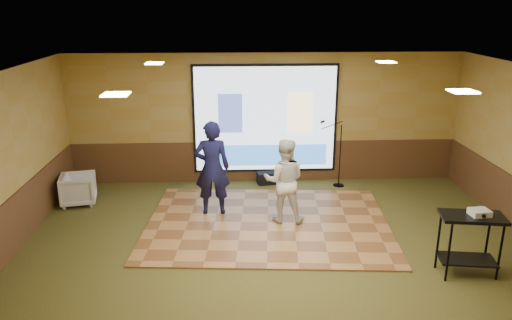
{
  "coord_description": "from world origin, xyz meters",
  "views": [
    {
      "loc": [
        -0.77,
        -7.72,
        4.06
      ],
      "look_at": [
        -0.33,
        0.98,
        1.3
      ],
      "focal_mm": 35.0,
      "sensor_mm": 36.0,
      "label": 1
    }
  ],
  "objects_px": {
    "player_right": "(284,181)",
    "duffel_bag": "(267,178)",
    "player_left": "(212,168)",
    "projector": "(480,212)",
    "dance_floor": "(268,223)",
    "banquet_chair": "(78,189)",
    "projector_screen": "(265,120)",
    "mic_stand": "(337,165)",
    "av_table": "(470,233)"
  },
  "relations": [
    {
      "from": "projector_screen",
      "to": "projector",
      "type": "xyz_separation_m",
      "value": [
        2.94,
        -4.41,
        -0.44
      ]
    },
    {
      "from": "projector",
      "to": "mic_stand",
      "type": "bearing_deg",
      "value": 102.8
    },
    {
      "from": "player_left",
      "to": "banquet_chair",
      "type": "distance_m",
      "value": 2.99
    },
    {
      "from": "mic_stand",
      "to": "banquet_chair",
      "type": "bearing_deg",
      "value": -171.19
    },
    {
      "from": "projector_screen",
      "to": "player_left",
      "type": "relative_size",
      "value": 1.76
    },
    {
      "from": "dance_floor",
      "to": "player_right",
      "type": "height_order",
      "value": "player_right"
    },
    {
      "from": "av_table",
      "to": "mic_stand",
      "type": "distance_m",
      "value": 4.18
    },
    {
      "from": "av_table",
      "to": "banquet_chair",
      "type": "height_order",
      "value": "av_table"
    },
    {
      "from": "av_table",
      "to": "banquet_chair",
      "type": "xyz_separation_m",
      "value": [
        -6.85,
        3.19,
        -0.38
      ]
    },
    {
      "from": "player_right",
      "to": "duffel_bag",
      "type": "bearing_deg",
      "value": -77.69
    },
    {
      "from": "player_left",
      "to": "av_table",
      "type": "distance_m",
      "value": 4.74
    },
    {
      "from": "player_left",
      "to": "banquet_chair",
      "type": "bearing_deg",
      "value": -14.0
    },
    {
      "from": "player_left",
      "to": "player_right",
      "type": "bearing_deg",
      "value": 161.63
    },
    {
      "from": "dance_floor",
      "to": "av_table",
      "type": "distance_m",
      "value": 3.63
    },
    {
      "from": "player_right",
      "to": "mic_stand",
      "type": "distance_m",
      "value": 2.42
    },
    {
      "from": "player_left",
      "to": "duffel_bag",
      "type": "xyz_separation_m",
      "value": [
        1.2,
        1.71,
        -0.84
      ]
    },
    {
      "from": "player_left",
      "to": "mic_stand",
      "type": "height_order",
      "value": "player_left"
    },
    {
      "from": "player_left",
      "to": "duffel_bag",
      "type": "bearing_deg",
      "value": -125.33
    },
    {
      "from": "player_left",
      "to": "duffel_bag",
      "type": "distance_m",
      "value": 2.25
    },
    {
      "from": "dance_floor",
      "to": "projector",
      "type": "xyz_separation_m",
      "value": [
        3.05,
        -1.99,
        1.02
      ]
    },
    {
      "from": "duffel_bag",
      "to": "mic_stand",
      "type": "bearing_deg",
      "value": -8.26
    },
    {
      "from": "player_left",
      "to": "player_right",
      "type": "height_order",
      "value": "player_left"
    },
    {
      "from": "dance_floor",
      "to": "projector",
      "type": "relative_size",
      "value": 16.18
    },
    {
      "from": "player_left",
      "to": "mic_stand",
      "type": "bearing_deg",
      "value": -152.48
    },
    {
      "from": "projector",
      "to": "duffel_bag",
      "type": "relative_size",
      "value": 0.65
    },
    {
      "from": "player_right",
      "to": "duffel_bag",
      "type": "relative_size",
      "value": 3.75
    },
    {
      "from": "dance_floor",
      "to": "player_right",
      "type": "xyz_separation_m",
      "value": [
        0.31,
        0.08,
        0.83
      ]
    },
    {
      "from": "dance_floor",
      "to": "banquet_chair",
      "type": "xyz_separation_m",
      "value": [
        -3.89,
        1.21,
        0.3
      ]
    },
    {
      "from": "player_right",
      "to": "av_table",
      "type": "bearing_deg",
      "value": 149.72
    },
    {
      "from": "projector",
      "to": "dance_floor",
      "type": "bearing_deg",
      "value": 141.43
    },
    {
      "from": "dance_floor",
      "to": "duffel_bag",
      "type": "height_order",
      "value": "duffel_bag"
    },
    {
      "from": "projector_screen",
      "to": "duffel_bag",
      "type": "relative_size",
      "value": 7.66
    },
    {
      "from": "av_table",
      "to": "banquet_chair",
      "type": "bearing_deg",
      "value": 155.0
    },
    {
      "from": "projector_screen",
      "to": "player_right",
      "type": "height_order",
      "value": "projector_screen"
    },
    {
      "from": "mic_stand",
      "to": "projector",
      "type": "bearing_deg",
      "value": -70.99
    },
    {
      "from": "projector_screen",
      "to": "dance_floor",
      "type": "xyz_separation_m",
      "value": [
        -0.11,
        -2.42,
        -1.46
      ]
    },
    {
      "from": "projector_screen",
      "to": "dance_floor",
      "type": "distance_m",
      "value": 2.83
    },
    {
      "from": "dance_floor",
      "to": "player_left",
      "type": "height_order",
      "value": "player_left"
    },
    {
      "from": "projector_screen",
      "to": "player_right",
      "type": "relative_size",
      "value": 2.04
    },
    {
      "from": "av_table",
      "to": "player_left",
      "type": "bearing_deg",
      "value": 148.0
    },
    {
      "from": "projector",
      "to": "banquet_chair",
      "type": "bearing_deg",
      "value": 149.81
    },
    {
      "from": "dance_floor",
      "to": "player_left",
      "type": "relative_size",
      "value": 2.43
    },
    {
      "from": "projector_screen",
      "to": "duffel_bag",
      "type": "bearing_deg",
      "value": -80.57
    },
    {
      "from": "banquet_chair",
      "to": "mic_stand",
      "type": "bearing_deg",
      "value": -92.71
    },
    {
      "from": "duffel_bag",
      "to": "dance_floor",
      "type": "bearing_deg",
      "value": -93.56
    },
    {
      "from": "dance_floor",
      "to": "av_table",
      "type": "relative_size",
      "value": 4.62
    },
    {
      "from": "av_table",
      "to": "player_right",
      "type": "bearing_deg",
      "value": 142.03
    },
    {
      "from": "av_table",
      "to": "dance_floor",
      "type": "bearing_deg",
      "value": 146.15
    },
    {
      "from": "dance_floor",
      "to": "projector",
      "type": "height_order",
      "value": "projector"
    },
    {
      "from": "duffel_bag",
      "to": "av_table",
      "type": "bearing_deg",
      "value": -56.25
    }
  ]
}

